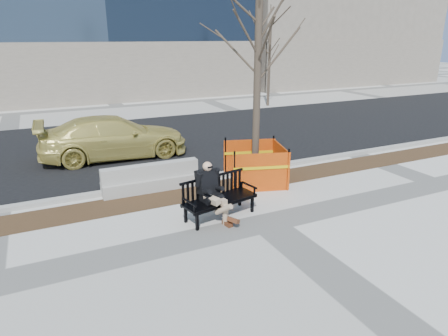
{
  "coord_description": "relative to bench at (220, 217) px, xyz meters",
  "views": [
    {
      "loc": [
        -4.7,
        -7.46,
        4.38
      ],
      "look_at": [
        -0.5,
        1.39,
        1.07
      ],
      "focal_mm": 31.53,
      "sensor_mm": 36.0,
      "label": 1
    }
  ],
  "objects": [
    {
      "name": "ground",
      "position": [
        0.9,
        -0.79,
        0.0
      ],
      "size": [
        120.0,
        120.0,
        0.0
      ],
      "primitive_type": "plane",
      "color": "beige",
      "rests_on": "ground"
    },
    {
      "name": "mulch_strip",
      "position": [
        0.9,
        1.81,
        0.0
      ],
      "size": [
        40.0,
        1.2,
        0.02
      ],
      "primitive_type": "cube",
      "color": "#47301C",
      "rests_on": "ground"
    },
    {
      "name": "asphalt_street",
      "position": [
        0.9,
        8.01,
        0.0
      ],
      "size": [
        60.0,
        10.4,
        0.01
      ],
      "primitive_type": "cube",
      "color": "black",
      "rests_on": "ground"
    },
    {
      "name": "curb",
      "position": [
        0.9,
        2.76,
        0.06
      ],
      "size": [
        60.0,
        0.25,
        0.12
      ],
      "primitive_type": "cube",
      "color": "#9E9B93",
      "rests_on": "ground"
    },
    {
      "name": "bench",
      "position": [
        0.0,
        0.0,
        0.0
      ],
      "size": [
        2.08,
        1.09,
        1.05
      ],
      "primitive_type": null,
      "rotation": [
        0.0,
        0.0,
        0.2
      ],
      "color": "black",
      "rests_on": "ground"
    },
    {
      "name": "seated_man",
      "position": [
        -0.26,
        -0.0,
        0.0
      ],
      "size": [
        0.83,
        1.16,
        1.48
      ],
      "primitive_type": null,
      "rotation": [
        0.0,
        0.0,
        0.2
      ],
      "color": "black",
      "rests_on": "ground"
    },
    {
      "name": "tree_fence",
      "position": [
        2.04,
        1.81,
        0.0
      ],
      "size": [
        3.18,
        3.18,
        6.42
      ],
      "primitive_type": null,
      "rotation": [
        0.0,
        0.0,
        -0.28
      ],
      "color": "#FB540E",
      "rests_on": "ground"
    },
    {
      "name": "sedan",
      "position": [
        -1.4,
        6.42,
        0.0
      ],
      "size": [
        5.44,
        2.36,
        1.56
      ],
      "primitive_type": "imported",
      "rotation": [
        0.0,
        0.0,
        1.54
      ],
      "color": "#C6B555",
      "rests_on": "ground"
    },
    {
      "name": "jersey_barrier_left",
      "position": [
        -1.07,
        2.54,
        0.0
      ],
      "size": [
        2.87,
        0.62,
        0.82
      ],
      "primitive_type": null,
      "rotation": [
        0.0,
        0.0,
        -0.02
      ],
      "color": "#A09D96",
      "rests_on": "ground"
    },
    {
      "name": "far_tree_right",
      "position": [
        9.92,
        13.94,
        0.0
      ],
      "size": [
        2.33,
        2.33,
        5.36
      ],
      "primitive_type": null,
      "rotation": [
        0.0,
        0.0,
        -0.19
      ],
      "color": "#4B3D30",
      "rests_on": "ground"
    }
  ]
}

